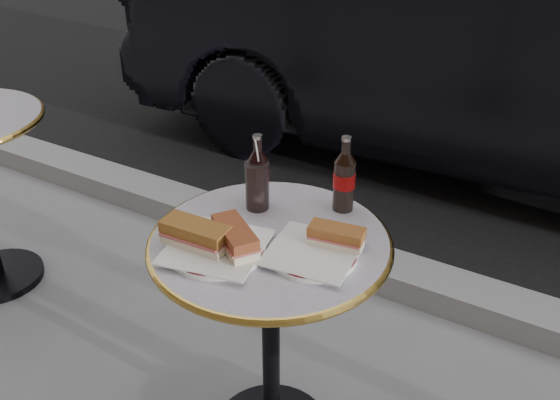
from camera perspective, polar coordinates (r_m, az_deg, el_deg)
The scene contains 12 objects.
asphalt_road at distance 6.36m, azimuth 23.88°, elevation 13.05°, with size 40.00×8.00×0.00m, color black.
curb at distance 2.64m, azimuth 9.46°, elevation -6.49°, with size 40.00×0.20×0.12m, color gray.
bistro_table at distance 1.80m, azimuth -0.83°, elevation -13.29°, with size 0.62×0.62×0.73m, color #BAB2C4, non-canonical shape.
plate_left at distance 1.53m, azimuth -5.85°, elevation -4.51°, with size 0.24×0.24×0.01m, color white.
plate_right at distance 1.51m, azimuth 2.99°, elevation -4.97°, with size 0.22×0.22×0.01m, color white.
sandwich_left_a at distance 1.52m, azimuth -7.71°, elevation -3.25°, with size 0.17×0.08×0.06m, color brown.
sandwich_left_b at distance 1.51m, azimuth -4.13°, elevation -3.48°, with size 0.16×0.07×0.05m, color brown.
sandwich_right at distance 1.52m, azimuth 5.17°, elevation -3.40°, with size 0.13×0.06×0.05m, color brown.
cola_bottle_left at distance 1.66m, azimuth -2.01°, elevation 2.67°, with size 0.06×0.06×0.21m, color black, non-canonical shape.
cola_bottle_right at distance 1.65m, azimuth 5.93°, elevation 2.41°, with size 0.06×0.06×0.21m, color black, non-canonical shape.
cola_glass at distance 1.67m, azimuth -2.10°, elevation 1.33°, with size 0.07×0.07×0.14m, color black.
parked_car at distance 3.59m, azimuth 19.33°, elevation 13.31°, with size 4.04×1.40×1.33m, color black.
Camera 1 is at (0.68, -1.11, 1.60)m, focal length 40.00 mm.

